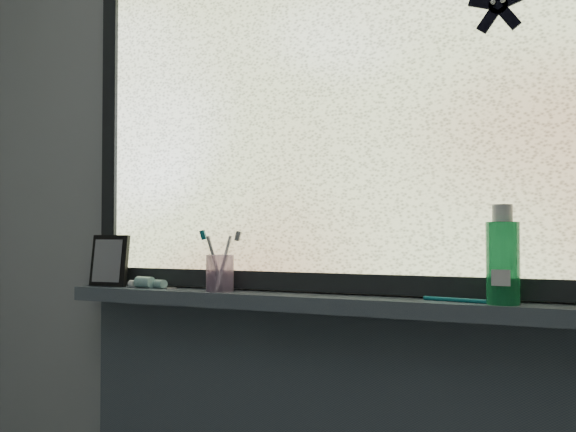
{
  "coord_description": "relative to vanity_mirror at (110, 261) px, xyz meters",
  "views": [
    {
      "loc": [
        0.6,
        -0.3,
        1.18
      ],
      "look_at": [
        -0.05,
        1.05,
        1.22
      ],
      "focal_mm": 40.0,
      "sensor_mm": 36.0,
      "label": 1
    }
  ],
  "objects": [
    {
      "name": "wall_back",
      "position": [
        0.73,
        0.08,
        0.15
      ],
      "size": [
        3.0,
        0.01,
        2.5
      ],
      "primitive_type": "cube",
      "color": "#9EA3A8",
      "rests_on": "ground"
    },
    {
      "name": "windowsill",
      "position": [
        0.73,
        0.01,
        -0.1
      ],
      "size": [
        1.62,
        0.14,
        0.04
      ],
      "primitive_type": "cube",
      "color": "#46515D",
      "rests_on": "wall_back"
    },
    {
      "name": "window_pane",
      "position": [
        0.73,
        0.06,
        0.43
      ],
      "size": [
        1.5,
        0.01,
        1.0
      ],
      "primitive_type": "cube",
      "color": "silver",
      "rests_on": "wall_back"
    },
    {
      "name": "frame_bottom",
      "position": [
        0.73,
        0.06,
        -0.05
      ],
      "size": [
        1.6,
        0.03,
        0.05
      ],
      "primitive_type": "cube",
      "color": "black",
      "rests_on": "windowsill"
    },
    {
      "name": "frame_left",
      "position": [
        -0.05,
        0.06,
        0.43
      ],
      "size": [
        0.05,
        0.03,
        1.1
      ],
      "primitive_type": "cube",
      "color": "black",
      "rests_on": "wall_back"
    },
    {
      "name": "starfish_sticker",
      "position": [
        1.13,
        0.05,
        0.62
      ],
      "size": [
        0.15,
        0.02,
        0.15
      ],
      "primitive_type": null,
      "color": "black",
      "rests_on": "window_pane"
    },
    {
      "name": "vanity_mirror",
      "position": [
        0.0,
        0.0,
        0.0
      ],
      "size": [
        0.13,
        0.07,
        0.15
      ],
      "primitive_type": "cube",
      "rotation": [
        0.0,
        0.0,
        0.09
      ],
      "color": "black",
      "rests_on": "windowsill"
    },
    {
      "name": "toothpaste_tube",
      "position": [
        0.15,
        -0.0,
        -0.06
      ],
      "size": [
        0.19,
        0.08,
        0.03
      ],
      "primitive_type": null,
      "rotation": [
        0.0,
        0.0,
        -0.23
      ],
      "color": "silver",
      "rests_on": "windowsill"
    },
    {
      "name": "toothbrush_cup",
      "position": [
        0.39,
        -0.01,
        -0.03
      ],
      "size": [
        0.1,
        0.1,
        0.1
      ],
      "primitive_type": "cylinder",
      "rotation": [
        0.0,
        0.0,
        0.33
      ],
      "color": "#B08CBA",
      "rests_on": "windowsill"
    },
    {
      "name": "toothbrush_lying",
      "position": [
        1.05,
        -0.01,
        -0.07
      ],
      "size": [
        0.22,
        0.06,
        0.01
      ],
      "primitive_type": null,
      "rotation": [
        0.0,
        0.0,
        -0.17
      ],
      "color": "#0C6270",
      "rests_on": "windowsill"
    },
    {
      "name": "mouthwash_bottle",
      "position": [
        1.14,
        -0.01,
        0.03
      ],
      "size": [
        0.09,
        0.09,
        0.19
      ],
      "primitive_type": "cylinder",
      "rotation": [
        0.0,
        0.0,
        -0.24
      ],
      "color": "#1D9752",
      "rests_on": "windowsill"
    }
  ]
}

